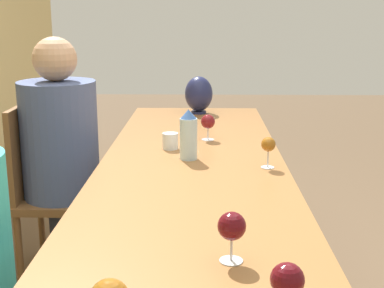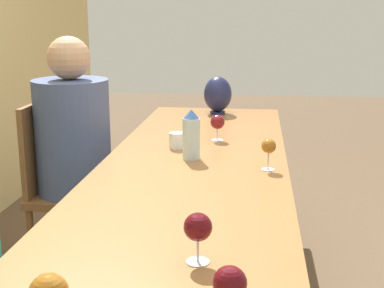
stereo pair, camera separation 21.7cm
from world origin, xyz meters
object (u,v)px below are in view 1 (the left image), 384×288
object	(u,v)px
vase	(199,94)
wine_glass_3	(268,145)
wine_glass_2	(232,227)
wine_glass_5	(287,281)
wine_glass_1	(208,122)
person_far	(63,154)
water_tumbler	(170,141)
water_bottle	(189,135)
chair_far	(49,187)

from	to	relation	value
vase	wine_glass_3	world-z (taller)	vase
wine_glass_2	wine_glass_5	distance (m)	0.32
wine_glass_1	person_far	xyz separation A→B (m)	(0.01, 0.75, -0.18)
water_tumbler	wine_glass_3	xyz separation A→B (m)	(-0.31, -0.43, 0.06)
water_bottle	chair_far	bearing A→B (deg)	63.51
wine_glass_3	person_far	distance (m)	1.14
water_bottle	wine_glass_5	size ratio (longest dim) A/B	1.55
vase	chair_far	world-z (taller)	vase
water_tumbler	wine_glass_5	size ratio (longest dim) A/B	0.53
wine_glass_1	chair_far	size ratio (longest dim) A/B	0.14
water_tumbler	wine_glass_1	world-z (taller)	wine_glass_1
wine_glass_1	water_tumbler	bearing A→B (deg)	135.99
vase	wine_glass_2	xyz separation A→B (m)	(-2.10, -0.11, -0.03)
vase	wine_glass_1	bearing A→B (deg)	-175.77
wine_glass_2	vase	bearing A→B (deg)	2.91
water_bottle	person_far	xyz separation A→B (m)	(0.38, 0.66, -0.19)
wine_glass_1	wine_glass_2	size ratio (longest dim) A/B	0.96
water_tumbler	wine_glass_5	world-z (taller)	wine_glass_5
wine_glass_5	person_far	bearing A→B (deg)	28.31
person_far	water_tumbler	bearing A→B (deg)	-108.87
water_tumbler	wine_glass_2	distance (m)	1.21
vase	person_far	distance (m)	1.03
vase	wine_glass_3	xyz separation A→B (m)	(-1.23, -0.30, -0.03)
wine_glass_5	vase	bearing A→B (deg)	4.88
vase	person_far	world-z (taller)	person_far
vase	wine_glass_5	bearing A→B (deg)	-175.12
water_bottle	wine_glass_5	world-z (taller)	water_bottle
chair_far	wine_glass_1	bearing A→B (deg)	-90.58
water_tumbler	wine_glass_5	distance (m)	1.52
wine_glass_5	wine_glass_3	bearing A→B (deg)	-4.77
water_tumbler	wine_glass_1	size ratio (longest dim) A/B	0.58
water_bottle	water_tumbler	bearing A→B (deg)	27.19
wine_glass_2	water_bottle	bearing A→B (deg)	8.02
water_bottle	wine_glass_2	distance (m)	1.01
water_bottle	vase	size ratio (longest dim) A/B	0.95
wine_glass_3	water_bottle	bearing A→B (deg)	69.01
wine_glass_5	person_far	world-z (taller)	person_far
wine_glass_5	person_far	size ratio (longest dim) A/B	0.11
wine_glass_2	wine_glass_3	distance (m)	0.89
water_bottle	vase	xyz separation A→B (m)	(1.10, -0.03, 0.01)
wine_glass_1	chair_far	xyz separation A→B (m)	(0.01, 0.84, -0.36)
water_tumbler	person_far	size ratio (longest dim) A/B	0.06
wine_glass_3	person_far	bearing A→B (deg)	63.27
wine_glass_1	wine_glass_5	bearing A→B (deg)	-174.83
person_far	wine_glass_2	bearing A→B (deg)	-149.67
chair_far	person_far	distance (m)	0.20
wine_glass_5	person_far	xyz separation A→B (m)	(1.68, 0.90, -0.19)
water_tumbler	wine_glass_2	size ratio (longest dim) A/B	0.56
vase	wine_glass_3	bearing A→B (deg)	-166.14
water_bottle	wine_glass_2	bearing A→B (deg)	-171.98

